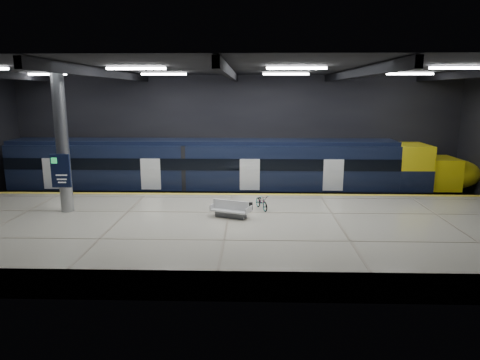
{
  "coord_description": "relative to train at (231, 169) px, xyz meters",
  "views": [
    {
      "loc": [
        1.1,
        -21.14,
        6.86
      ],
      "look_at": [
        0.45,
        1.5,
        2.2
      ],
      "focal_mm": 32.0,
      "sensor_mm": 36.0,
      "label": 1
    }
  ],
  "objects": [
    {
      "name": "pannier_bag",
      "position": [
        1.23,
        -5.91,
        -0.78
      ],
      "size": [
        0.3,
        0.18,
        0.35
      ],
      "primitive_type": "cube",
      "rotation": [
        0.0,
        0.0,
        0.01
      ],
      "color": "black",
      "rests_on": "platform"
    },
    {
      "name": "safety_strip",
      "position": [
        0.24,
        -2.75,
        -0.95
      ],
      "size": [
        30.0,
        0.4,
        0.01
      ],
      "primitive_type": "cube",
      "color": "yellow",
      "rests_on": "platform"
    },
    {
      "name": "room_shell",
      "position": [
        0.24,
        -5.49,
        3.66
      ],
      "size": [
        30.1,
        16.1,
        8.05
      ],
      "color": "black",
      "rests_on": "ground"
    },
    {
      "name": "platform",
      "position": [
        0.24,
        -8.0,
        -1.51
      ],
      "size": [
        30.0,
        11.0,
        1.1
      ],
      "primitive_type": "cube",
      "color": "beige",
      "rests_on": "ground"
    },
    {
      "name": "rails",
      "position": [
        0.24,
        0.0,
        -1.98
      ],
      "size": [
        30.0,
        1.52,
        0.16
      ],
      "color": "gray",
      "rests_on": "ground"
    },
    {
      "name": "info_column",
      "position": [
        -7.76,
        -6.52,
        2.4
      ],
      "size": [
        0.9,
        0.78,
        6.9
      ],
      "color": "#9EA0A5",
      "rests_on": "platform"
    },
    {
      "name": "bench",
      "position": [
        0.36,
        -7.36,
        -0.67
      ],
      "size": [
        2.0,
        1.38,
        0.82
      ],
      "rotation": [
        0.0,
        0.0,
        -0.37
      ],
      "color": "#595B60",
      "rests_on": "platform"
    },
    {
      "name": "train",
      "position": [
        0.0,
        0.0,
        0.0
      ],
      "size": [
        29.4,
        2.84,
        3.79
      ],
      "color": "black",
      "rests_on": "ground"
    },
    {
      "name": "bicycle",
      "position": [
        1.83,
        -5.91,
        -0.58
      ],
      "size": [
        0.98,
        1.53,
        0.76
      ],
      "primitive_type": "imported",
      "rotation": [
        0.0,
        0.0,
        0.36
      ],
      "color": "#99999E",
      "rests_on": "platform"
    },
    {
      "name": "ground",
      "position": [
        0.24,
        -5.5,
        -2.06
      ],
      "size": [
        30.0,
        30.0,
        0.0
      ],
      "primitive_type": "plane",
      "color": "black",
      "rests_on": "ground"
    }
  ]
}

